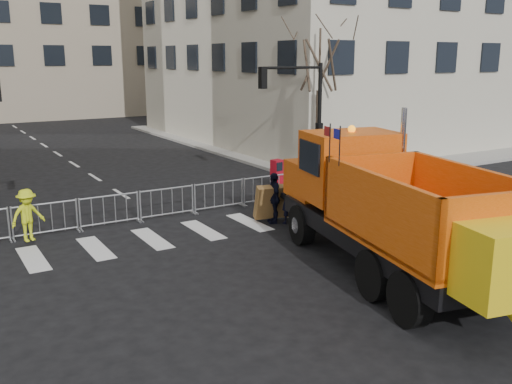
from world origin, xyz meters
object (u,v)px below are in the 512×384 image
plow_truck (393,206)px  cop_a (288,200)px  worker (27,215)px  newspaper_box (277,172)px  cop_c (274,198)px  cop_b (310,187)px

plow_truck → cop_a: (0.44, 5.46, -1.08)m
worker → newspaper_box: 11.22m
worker → newspaper_box: size_ratio=1.47×
plow_truck → cop_a: size_ratio=7.00×
cop_a → cop_c: bearing=-52.7°
cop_a → cop_b: bearing=-162.1°
plow_truck → cop_c: 5.85m
cop_a → cop_b: size_ratio=0.91×
cop_a → newspaper_box: cop_a is taller
cop_b → worker: 9.87m
newspaper_box → cop_c: bearing=-132.9°
cop_b → cop_c: (-2.05, -0.71, 0.00)m
cop_a → cop_b: (1.68, 1.02, 0.08)m
plow_truck → cop_b: 6.89m
worker → newspaper_box: worker is taller
cop_b → worker: worker is taller
cop_b → plow_truck: bearing=60.5°
plow_truck → cop_b: bearing=-5.8°
plow_truck → cop_c: size_ratio=6.40×
cop_a → cop_b: cop_b is taller
cop_b → worker: size_ratio=1.09×
cop_b → cop_a: bearing=19.9°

